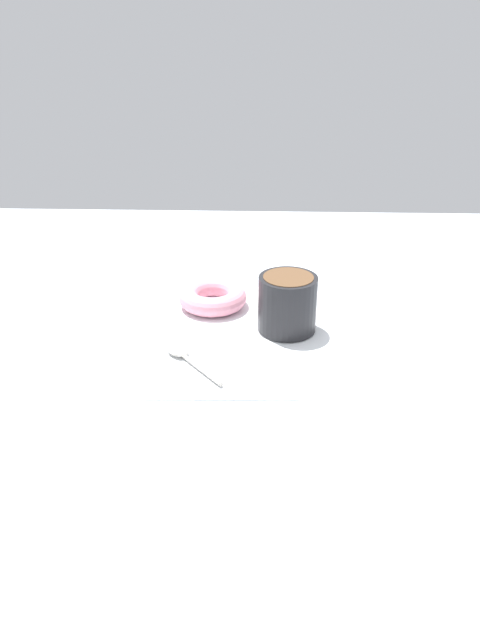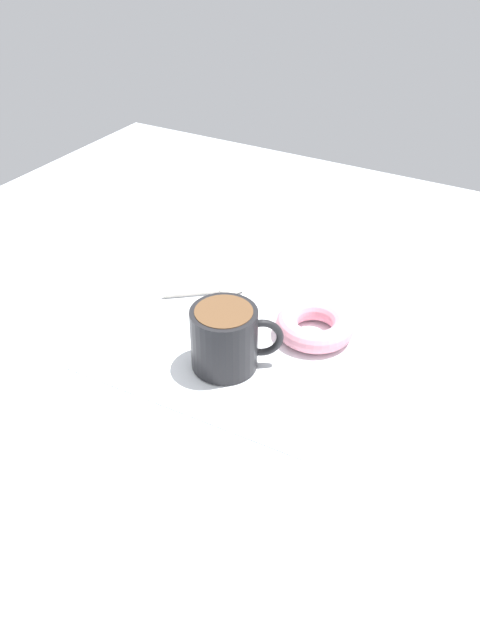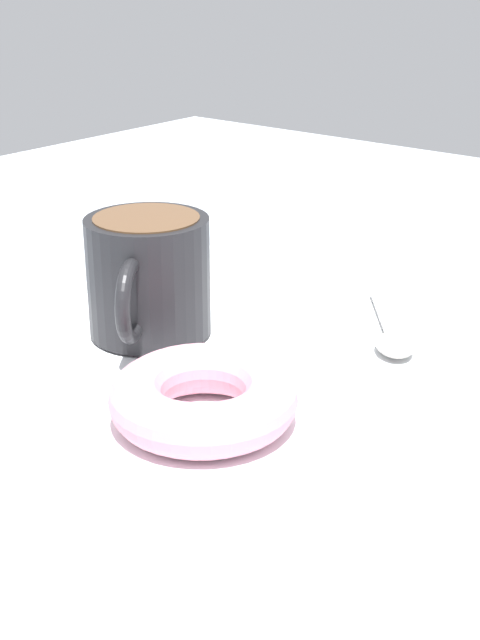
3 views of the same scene
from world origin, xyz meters
TOP-DOWN VIEW (x-y plane):
  - ground_plane at (0.00, 0.00)cm, footprint 120.00×120.00cm
  - napkin at (0.56, 2.83)cm, footprint 32.72×32.72cm
  - coffee_cup at (6.85, 4.47)cm, footprint 8.00×10.25cm
  - donut at (-3.78, 11.31)cm, footprint 10.07×10.07cm
  - spoon at (-6.36, -4.07)cm, footprint 8.39×9.98cm

SIDE VIEW (x-z plane):
  - ground_plane at x=0.00cm, z-range -2.00..0.00cm
  - napkin at x=0.56cm, z-range 0.00..0.30cm
  - spoon at x=-6.36cm, z-range 0.26..1.16cm
  - donut at x=-3.78cm, z-range 0.30..3.18cm
  - coffee_cup at x=6.85cm, z-range 0.44..8.27cm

